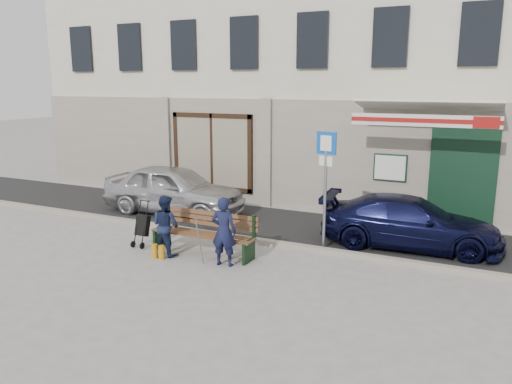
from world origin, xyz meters
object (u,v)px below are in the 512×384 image
Objects in this scene: bench at (201,234)px; stroller at (142,226)px; car_navy at (410,222)px; parking_sign at (326,172)px; car_silver at (174,189)px; woman at (166,225)px; man at (224,232)px.

stroller is at bearing -175.86° from bench.
car_navy is 2.30m from parking_sign.
car_silver reaches higher than car_navy.
woman reaches higher than stroller.
man is (3.35, -3.06, 0.02)m from car_silver.
bench is at bearing -36.09° from man.
man is at bearing -6.99° from stroller.
car_navy is 1.51× the size of parking_sign.
man is 2.33m from stroller.
car_silver is 5.11m from parking_sign.
man reaches higher than car_navy.
bench is at bearing -138.36° from woman.
parking_sign reaches higher than man.
woman reaches higher than car_navy.
car_navy reaches higher than bench.
parking_sign is at bearing 32.53° from bench.
car_navy is 2.76× the size of man.
car_silver reaches higher than bench.
woman is (-0.65, -0.38, 0.20)m from bench.
car_silver is 3.69m from bench.
parking_sign is at bearing 115.29° from car_navy.
woman is at bearing -10.17° from man.
car_navy is at bearing 25.28° from stroller.
car_silver reaches higher than woman.
car_navy reaches higher than stroller.
man is (-1.51, -1.88, -1.04)m from parking_sign.
car_silver is 1.56× the size of parking_sign.
car_silver is at bearing 111.13° from stroller.
car_silver is 3.58m from woman.
stroller is at bearing -161.07° from car_silver.
car_navy is 3.00× the size of woman.
man is (-3.22, -2.86, 0.14)m from car_navy.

